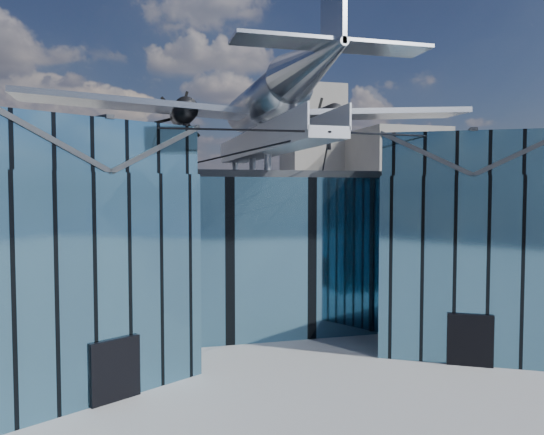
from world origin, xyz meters
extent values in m
plane|color=gray|center=(0.00, 0.00, 0.00)|extent=(120.00, 120.00, 0.00)
cube|color=teal|center=(0.00, 9.00, 4.75)|extent=(28.00, 14.00, 9.50)
cube|color=#2A2D32|center=(0.00, 9.00, 9.70)|extent=(28.00, 14.00, 0.40)
cube|color=teal|center=(-10.50, -1.00, 4.75)|extent=(11.79, 11.43, 9.50)
cube|color=teal|center=(-10.50, -1.00, 10.60)|extent=(11.56, 11.20, 2.20)
cube|color=#2A2D32|center=(-12.45, -2.12, 10.60)|extent=(7.98, 9.23, 2.40)
cube|color=#2A2D32|center=(-8.55, 0.12, 10.60)|extent=(7.98, 9.23, 2.40)
cube|color=#2A2D32|center=(-10.50, -1.00, 11.75)|extent=(4.30, 7.10, 0.18)
cube|color=black|center=(-8.48, -4.51, 1.30)|extent=(2.03, 1.32, 2.60)
cube|color=black|center=(-6.60, 1.25, 4.75)|extent=(0.34, 0.34, 9.50)
cube|color=teal|center=(10.50, -1.00, 4.75)|extent=(11.79, 11.43, 9.50)
cube|color=teal|center=(10.50, -1.00, 10.60)|extent=(11.56, 11.20, 2.20)
cube|color=#2A2D32|center=(8.55, 0.12, 10.60)|extent=(7.98, 9.23, 2.40)
cube|color=#2A2D32|center=(12.45, -2.12, 10.60)|extent=(7.98, 9.23, 2.40)
cube|color=#2A2D32|center=(10.50, -1.00, 11.75)|extent=(4.30, 7.10, 0.18)
cube|color=black|center=(8.48, -4.51, 1.30)|extent=(2.03, 1.32, 2.60)
cube|color=black|center=(6.60, 1.25, 4.75)|extent=(0.34, 0.34, 9.50)
cube|color=#9DA1AA|center=(0.00, 3.50, 11.10)|extent=(1.80, 21.00, 0.50)
cube|color=#9DA1AA|center=(-0.90, 3.50, 11.75)|extent=(0.08, 21.00, 1.10)
cube|color=#9DA1AA|center=(0.90, 3.50, 11.75)|extent=(0.08, 21.00, 1.10)
cylinder|color=#9DA1AA|center=(0.00, 13.00, 10.43)|extent=(0.44, 0.44, 1.35)
cylinder|color=#9DA1AA|center=(0.00, 7.00, 10.43)|extent=(0.44, 0.44, 1.35)
cylinder|color=#9DA1AA|center=(0.00, 3.00, 10.43)|extent=(0.44, 0.44, 1.35)
cylinder|color=#9DA1AA|center=(0.00, 4.00, 12.05)|extent=(0.70, 0.70, 1.40)
cylinder|color=black|center=(-5.25, -4.00, 11.40)|extent=(10.55, 6.08, 0.69)
cylinder|color=black|center=(5.25, -4.00, 11.40)|extent=(10.55, 6.08, 0.69)
cylinder|color=black|center=(-3.00, 1.50, 10.55)|extent=(6.09, 17.04, 1.19)
cylinder|color=black|center=(3.00, 1.50, 10.55)|extent=(6.09, 17.04, 1.19)
cylinder|color=#A0A5AC|center=(0.00, 4.00, 14.00)|extent=(2.50, 11.00, 2.50)
sphere|color=#A0A5AC|center=(0.00, 9.50, 14.00)|extent=(2.50, 2.50, 2.50)
cube|color=black|center=(0.00, 8.50, 14.69)|extent=(1.60, 1.40, 0.50)
cone|color=#A0A5AC|center=(0.00, -5.00, 14.30)|extent=(2.50, 7.00, 2.50)
cube|color=#A0A5AC|center=(0.00, -7.30, 15.90)|extent=(0.18, 2.40, 3.40)
cube|color=#A0A5AC|center=(0.00, -7.20, 14.50)|extent=(8.00, 1.80, 0.14)
cube|color=#A0A5AC|center=(-7.00, 5.00, 13.70)|extent=(14.00, 3.20, 1.08)
cylinder|color=black|center=(-4.60, 5.60, 13.45)|extent=(1.44, 3.20, 1.44)
cone|color=black|center=(-4.60, 7.40, 13.45)|extent=(0.70, 0.70, 0.70)
cube|color=black|center=(-4.60, 7.55, 13.45)|extent=(1.05, 0.06, 3.33)
cube|color=black|center=(-4.60, 7.55, 13.45)|extent=(2.53, 0.06, 2.53)
cube|color=black|center=(-4.60, 7.55, 13.45)|extent=(3.33, 0.06, 1.05)
cylinder|color=black|center=(-4.60, 5.00, 12.22)|extent=(0.24, 0.24, 1.75)
cube|color=#A0A5AC|center=(7.00, 5.00, 13.70)|extent=(14.00, 3.20, 1.08)
cylinder|color=black|center=(4.60, 5.60, 13.45)|extent=(1.44, 3.20, 1.44)
cone|color=black|center=(4.60, 7.40, 13.45)|extent=(0.70, 0.70, 0.70)
cube|color=black|center=(4.60, 7.55, 13.45)|extent=(1.05, 0.06, 3.33)
cube|color=black|center=(4.60, 7.55, 13.45)|extent=(2.53, 0.06, 2.53)
cube|color=black|center=(4.60, 7.55, 13.45)|extent=(3.33, 0.06, 1.05)
cylinder|color=black|center=(4.60, 5.00, 12.22)|extent=(0.24, 0.24, 1.75)
cube|color=gray|center=(32.00, 48.00, 9.00)|extent=(12.00, 14.00, 18.00)
cube|color=gray|center=(-20.00, 55.00, 7.00)|extent=(14.00, 10.00, 14.00)
cube|color=gray|center=(22.00, 58.00, 13.00)|extent=(9.00, 9.00, 26.00)
cylinder|color=#322114|center=(20.06, 14.34, 1.33)|extent=(0.46, 0.46, 2.66)
sphere|color=#244719|center=(20.06, 14.34, 3.70)|extent=(4.36, 4.36, 3.47)
camera|label=1|loc=(-7.75, -27.07, 8.78)|focal=35.00mm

